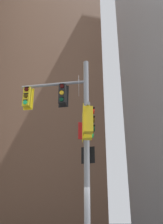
% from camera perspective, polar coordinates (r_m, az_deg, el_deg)
% --- Properties ---
extents(building_mid_block, '(15.53, 15.53, 37.45)m').
position_cam_1_polar(building_mid_block, '(40.14, -9.05, 2.59)').
color(building_mid_block, brown).
rests_on(building_mid_block, ground).
extents(signal_pole_assembly, '(3.37, 3.34, 8.49)m').
position_cam_1_polar(signal_pole_assembly, '(10.67, -1.67, -3.23)').
color(signal_pole_assembly, gray).
rests_on(signal_pole_assembly, ground).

